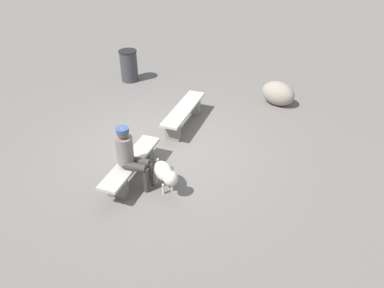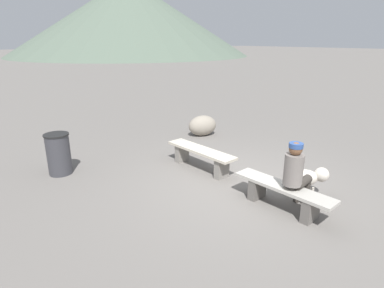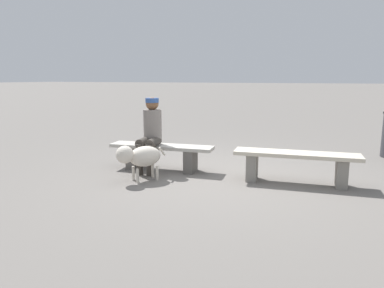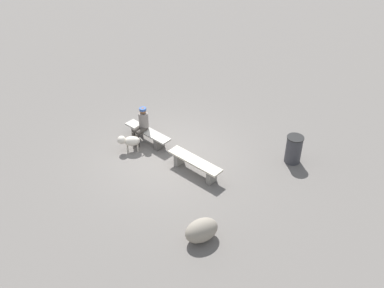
{
  "view_description": "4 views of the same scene",
  "coord_description": "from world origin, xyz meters",
  "px_view_note": "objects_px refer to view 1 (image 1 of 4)",
  "views": [
    {
      "loc": [
        5.65,
        3.53,
        4.55
      ],
      "look_at": [
        0.14,
        0.77,
        0.46
      ],
      "focal_mm": 35.35,
      "sensor_mm": 36.0,
      "label": 1
    },
    {
      "loc": [
        4.1,
        -4.12,
        2.77
      ],
      "look_at": [
        -0.85,
        -0.49,
        0.74
      ],
      "focal_mm": 29.59,
      "sensor_mm": 36.0,
      "label": 2
    },
    {
      "loc": [
        -1.67,
        5.26,
        1.56
      ],
      "look_at": [
        0.3,
        0.56,
        0.6
      ],
      "focal_mm": 33.29,
      "sensor_mm": 36.0,
      "label": 3
    },
    {
      "loc": [
        -8.52,
        6.75,
        8.15
      ],
      "look_at": [
        -0.88,
        -0.16,
        0.88
      ],
      "focal_mm": 40.56,
      "sensor_mm": 36.0,
      "label": 4
    }
  ],
  "objects_px": {
    "seated_person": "(130,154)",
    "dog": "(165,173)",
    "bench_right": "(131,167)",
    "boulder": "(278,93)",
    "trash_bin": "(129,66)",
    "bench_left": "(184,113)"
  },
  "relations": [
    {
      "from": "bench_left",
      "to": "bench_right",
      "type": "height_order",
      "value": "bench_left"
    },
    {
      "from": "seated_person",
      "to": "trash_bin",
      "type": "height_order",
      "value": "seated_person"
    },
    {
      "from": "dog",
      "to": "trash_bin",
      "type": "xyz_separation_m",
      "value": [
        -3.79,
        -3.39,
        0.06
      ]
    },
    {
      "from": "seated_person",
      "to": "boulder",
      "type": "bearing_deg",
      "value": 152.0
    },
    {
      "from": "bench_right",
      "to": "dog",
      "type": "relative_size",
      "value": 2.65
    },
    {
      "from": "dog",
      "to": "boulder",
      "type": "xyz_separation_m",
      "value": [
        -4.24,
        0.87,
        -0.08
      ]
    },
    {
      "from": "bench_right",
      "to": "boulder",
      "type": "relative_size",
      "value": 2.08
    },
    {
      "from": "seated_person",
      "to": "boulder",
      "type": "distance_m",
      "value": 4.66
    },
    {
      "from": "bench_right",
      "to": "dog",
      "type": "bearing_deg",
      "value": 84.9
    },
    {
      "from": "bench_right",
      "to": "trash_bin",
      "type": "bearing_deg",
      "value": -151.21
    },
    {
      "from": "boulder",
      "to": "trash_bin",
      "type": "bearing_deg",
      "value": -83.95
    },
    {
      "from": "bench_left",
      "to": "trash_bin",
      "type": "bearing_deg",
      "value": -127.54
    },
    {
      "from": "trash_bin",
      "to": "bench_left",
      "type": "bearing_deg",
      "value": 58.57
    },
    {
      "from": "seated_person",
      "to": "dog",
      "type": "distance_m",
      "value": 0.72
    },
    {
      "from": "bench_left",
      "to": "boulder",
      "type": "bearing_deg",
      "value": 135.0
    },
    {
      "from": "seated_person",
      "to": "bench_left",
      "type": "bearing_deg",
      "value": 174.6
    },
    {
      "from": "dog",
      "to": "boulder",
      "type": "distance_m",
      "value": 4.33
    },
    {
      "from": "trash_bin",
      "to": "boulder",
      "type": "height_order",
      "value": "trash_bin"
    },
    {
      "from": "bench_right",
      "to": "seated_person",
      "type": "relative_size",
      "value": 1.47
    },
    {
      "from": "boulder",
      "to": "bench_left",
      "type": "bearing_deg",
      "value": -38.89
    },
    {
      "from": "bench_left",
      "to": "seated_person",
      "type": "xyz_separation_m",
      "value": [
        2.35,
        0.16,
        0.38
      ]
    },
    {
      "from": "bench_left",
      "to": "boulder",
      "type": "relative_size",
      "value": 2.11
    }
  ]
}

